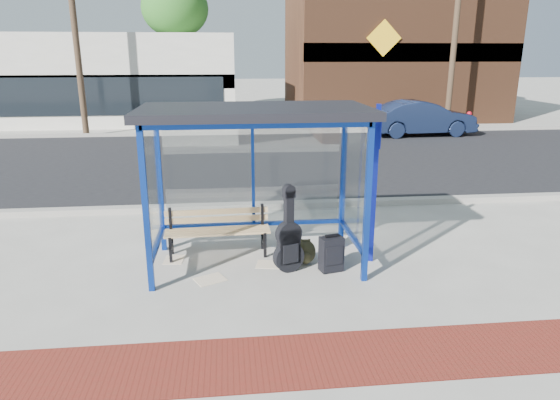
{
  "coord_description": "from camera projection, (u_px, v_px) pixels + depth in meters",
  "views": [
    {
      "loc": [
        -0.4,
        -7.18,
        3.15
      ],
      "look_at": [
        0.38,
        0.2,
        0.97
      ],
      "focal_mm": 32.0,
      "sensor_mm": 36.0,
      "label": 1
    }
  ],
  "objects": [
    {
      "name": "sign_post",
      "position": [
        376.0,
        176.0,
        7.51
      ],
      "size": [
        0.15,
        0.3,
        2.45
      ],
      "rotation": [
        0.0,
        0.0,
        -0.32
      ],
      "color": "navy",
      "rests_on": "ground"
    },
    {
      "name": "brick_paver_strip",
      "position": [
        272.0,
        362.0,
        5.29
      ],
      "size": [
        60.0,
        1.0,
        0.01
      ],
      "primitive_type": "cube",
      "color": "maroon",
      "rests_on": "ground"
    },
    {
      "name": "bench",
      "position": [
        217.0,
        228.0,
        8.02
      ],
      "size": [
        1.68,
        0.47,
        0.79
      ],
      "rotation": [
        0.0,
        0.0,
        0.04
      ],
      "color": "black",
      "rests_on": "ground"
    },
    {
      "name": "street_asphalt",
      "position": [
        241.0,
        160.0,
        15.41
      ],
      "size": [
        60.0,
        10.0,
        0.0
      ],
      "primitive_type": "cube",
      "color": "black",
      "rests_on": "ground"
    },
    {
      "name": "utility_pole_east",
      "position": [
        456.0,
        29.0,
        20.32
      ],
      "size": [
        1.6,
        0.24,
        8.0
      ],
      "color": "#4C3826",
      "rests_on": "ground"
    },
    {
      "name": "newspaper_a",
      "position": [
        174.0,
        260.0,
        7.92
      ],
      "size": [
        0.33,
        0.4,
        0.01
      ],
      "primitive_type": "cube",
      "rotation": [
        0.0,
        0.0,
        1.5
      ],
      "color": "white",
      "rests_on": "ground"
    },
    {
      "name": "parked_car",
      "position": [
        421.0,
        118.0,
        19.81
      ],
      "size": [
        4.26,
        1.68,
        1.38
      ],
      "primitive_type": "imported",
      "rotation": [
        0.0,
        0.0,
        1.62
      ],
      "color": "#162240",
      "rests_on": "ground"
    },
    {
      "name": "suitcase",
      "position": [
        331.0,
        254.0,
        7.45
      ],
      "size": [
        0.38,
        0.29,
        0.58
      ],
      "rotation": [
        0.0,
        0.0,
        0.25
      ],
      "color": "black",
      "rests_on": "ground"
    },
    {
      "name": "utility_pole_west",
      "position": [
        75.0,
        27.0,
        18.79
      ],
      "size": [
        1.6,
        0.24,
        8.0
      ],
      "color": "#4C3826",
      "rests_on": "ground"
    },
    {
      "name": "tree_right",
      "position": [
        450.0,
        12.0,
        28.5
      ],
      "size": [
        3.6,
        3.6,
        7.03
      ],
      "color": "#4C3826",
      "rests_on": "ground"
    },
    {
      "name": "newspaper_b",
      "position": [
        210.0,
        279.0,
        7.22
      ],
      "size": [
        0.52,
        0.48,
        0.01
      ],
      "primitive_type": "cube",
      "rotation": [
        0.0,
        0.0,
        0.45
      ],
      "color": "white",
      "rests_on": "ground"
    },
    {
      "name": "newspaper_c",
      "position": [
        270.0,
        264.0,
        7.74
      ],
      "size": [
        0.47,
        0.4,
        0.01
      ],
      "primitive_type": "cube",
      "rotation": [
        0.0,
        0.0,
        -0.2
      ],
      "color": "white",
      "rests_on": "ground"
    },
    {
      "name": "guitar_bag",
      "position": [
        289.0,
        242.0,
        7.38
      ],
      "size": [
        0.48,
        0.27,
        1.27
      ],
      "rotation": [
        0.0,
        0.0,
        0.32
      ],
      "color": "black",
      "rests_on": "ground"
    },
    {
      "name": "bus_shelter",
      "position": [
        255.0,
        131.0,
        7.26
      ],
      "size": [
        3.3,
        1.8,
        2.42
      ],
      "color": "navy",
      "rests_on": "ground"
    },
    {
      "name": "curb_far",
      "position": [
        237.0,
        133.0,
        20.25
      ],
      "size": [
        60.0,
        0.25,
        0.12
      ],
      "primitive_type": "cube",
      "color": "gray",
      "rests_on": "ground"
    },
    {
      "name": "far_sidewalk",
      "position": [
        236.0,
        128.0,
        22.08
      ],
      "size": [
        60.0,
        4.0,
        0.01
      ],
      "primitive_type": "cube",
      "color": "#B2ADA0",
      "rests_on": "ground"
    },
    {
      "name": "ground",
      "position": [
        257.0,
        264.0,
        7.77
      ],
      "size": [
        120.0,
        120.0,
        0.0
      ],
      "primitive_type": "plane",
      "color": "#B2ADA0",
      "rests_on": "ground"
    },
    {
      "name": "storefront_brown",
      "position": [
        391.0,
        53.0,
        25.33
      ],
      "size": [
        10.0,
        7.08,
        6.4
      ],
      "color": "#59331E",
      "rests_on": "ground"
    },
    {
      "name": "backpack",
      "position": [
        306.0,
        253.0,
        7.74
      ],
      "size": [
        0.33,
        0.31,
        0.38
      ],
      "rotation": [
        0.0,
        0.0,
        -0.07
      ],
      "color": "#2C2A18",
      "rests_on": "ground"
    },
    {
      "name": "curb_near",
      "position": [
        248.0,
        206.0,
        10.52
      ],
      "size": [
        60.0,
        0.25,
        0.12
      ],
      "primitive_type": "cube",
      "color": "gray",
      "rests_on": "ground"
    },
    {
      "name": "storefront_white",
      "position": [
        42.0,
        79.0,
        23.45
      ],
      "size": [
        18.0,
        6.04,
        4.0
      ],
      "color": "silver",
      "rests_on": "ground"
    },
    {
      "name": "fire_hydrant",
      "position": [
        469.0,
        119.0,
        21.92
      ],
      "size": [
        0.32,
        0.22,
        0.73
      ],
      "rotation": [
        0.0,
        0.0,
        -0.08
      ],
      "color": "#B80D1E",
      "rests_on": "ground"
    },
    {
      "name": "tree_mid",
      "position": [
        175.0,
        9.0,
        26.92
      ],
      "size": [
        3.6,
        3.6,
        7.03
      ],
      "color": "#4C3826",
      "rests_on": "ground"
    }
  ]
}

